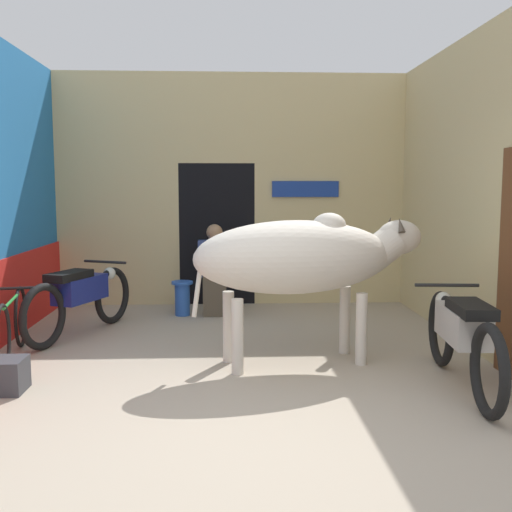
# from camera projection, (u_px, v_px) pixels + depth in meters

# --- Properties ---
(ground_plane) EXTENTS (30.00, 30.00, 0.00)m
(ground_plane) POSITION_uv_depth(u_px,v_px,m) (237.00, 428.00, 4.23)
(ground_plane) COLOR tan
(wall_back_with_doorway) EXTENTS (4.97, 0.93, 3.30)m
(wall_back_with_doorway) POSITION_uv_depth(u_px,v_px,m) (227.00, 205.00, 8.81)
(wall_back_with_doorway) COLOR #D1BC84
(wall_back_with_doorway) RESTS_ON ground_plane
(wall_right_with_door) EXTENTS (0.22, 4.54, 3.30)m
(wall_right_with_door) POSITION_uv_depth(u_px,v_px,m) (475.00, 193.00, 6.36)
(wall_right_with_door) COLOR #D1BC84
(wall_right_with_door) RESTS_ON ground_plane
(cow) EXTENTS (2.35, 1.11, 1.45)m
(cow) POSITION_uv_depth(u_px,v_px,m) (303.00, 257.00, 5.70)
(cow) COLOR beige
(cow) RESTS_ON ground_plane
(motorcycle_near) EXTENTS (0.58, 2.03, 0.81)m
(motorcycle_near) POSITION_uv_depth(u_px,v_px,m) (462.00, 334.00, 5.02)
(motorcycle_near) COLOR black
(motorcycle_near) RESTS_ON ground_plane
(motorcycle_far) EXTENTS (0.88, 1.88, 0.81)m
(motorcycle_far) POSITION_uv_depth(u_px,v_px,m) (80.00, 296.00, 6.82)
(motorcycle_far) COLOR black
(motorcycle_far) RESTS_ON ground_plane
(bicycle) EXTENTS (0.44, 1.59, 0.66)m
(bicycle) POSITION_uv_depth(u_px,v_px,m) (12.00, 326.00, 5.89)
(bicycle) COLOR black
(bicycle) RESTS_ON ground_plane
(shopkeeper_seated) EXTENTS (0.44, 0.34, 1.20)m
(shopkeeper_seated) POSITION_uv_depth(u_px,v_px,m) (215.00, 267.00, 7.93)
(shopkeeper_seated) COLOR brown
(shopkeeper_seated) RESTS_ON ground_plane
(plastic_stool) EXTENTS (0.28, 0.28, 0.46)m
(plastic_stool) POSITION_uv_depth(u_px,v_px,m) (182.00, 297.00, 7.92)
(plastic_stool) COLOR #2856B2
(plastic_stool) RESTS_ON ground_plane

